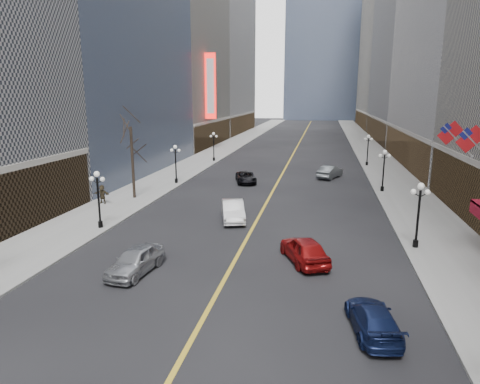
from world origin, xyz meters
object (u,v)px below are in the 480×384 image
at_px(streetlamp_east_2, 384,166).
at_px(car_nb_far, 246,177).
at_px(streetlamp_east_1, 419,208).
at_px(streetlamp_west_1, 98,193).
at_px(car_nb_near, 135,260).
at_px(car_nb_mid, 233,211).
at_px(car_sb_mid, 304,249).
at_px(streetlamp_west_2, 176,160).
at_px(car_sb_near, 373,319).
at_px(streetlamp_west_3, 214,143).
at_px(car_sb_far, 330,172).
at_px(streetlamp_east_3, 368,147).

distance_m(streetlamp_east_2, car_nb_far, 15.87).
distance_m(streetlamp_east_1, streetlamp_west_1, 23.60).
distance_m(car_nb_near, car_nb_mid, 12.42).
relative_size(car_nb_far, car_sb_mid, 0.99).
bearing_deg(streetlamp_west_1, streetlamp_west_2, 90.00).
distance_m(streetlamp_east_1, car_sb_near, 12.47).
bearing_deg(streetlamp_west_1, car_nb_far, 68.31).
distance_m(streetlamp_west_3, car_nb_far, 17.83).
bearing_deg(car_sb_far, car_sb_near, 114.62).
bearing_deg(car_nb_near, car_nb_far, 93.39).
height_order(streetlamp_east_1, car_sb_mid, streetlamp_east_1).
relative_size(streetlamp_east_3, car_sb_far, 0.92).
distance_m(streetlamp_west_2, car_nb_near, 26.36).
distance_m(streetlamp_west_2, car_sb_near, 35.55).
bearing_deg(streetlamp_west_1, car_nb_mid, 24.44).
height_order(streetlamp_east_2, streetlamp_west_1, same).
relative_size(streetlamp_east_2, streetlamp_east_3, 1.00).
height_order(streetlamp_west_2, car_nb_near, streetlamp_west_2).
bearing_deg(car_sb_near, streetlamp_east_1, -117.71).
bearing_deg(car_nb_mid, streetlamp_west_3, 91.52).
bearing_deg(car_nb_mid, car_sb_mid, -68.18).
relative_size(streetlamp_east_1, car_sb_near, 1.00).
xyz_separation_m(streetlamp_east_3, car_sb_far, (-5.53, -10.62, -2.09)).
bearing_deg(car_sb_near, car_sb_mid, -74.86).
height_order(streetlamp_east_2, car_nb_mid, streetlamp_east_2).
xyz_separation_m(streetlamp_east_3, car_nb_far, (-15.55, -15.76, -2.23)).
distance_m(streetlamp_east_3, car_sb_near, 47.81).
height_order(streetlamp_east_3, car_sb_near, streetlamp_east_3).
height_order(streetlamp_west_3, car_sb_mid, streetlamp_west_3).
height_order(streetlamp_west_2, car_sb_far, streetlamp_west_2).
distance_m(streetlamp_west_1, car_nb_mid, 10.96).
height_order(streetlamp_east_2, streetlamp_east_3, same).
bearing_deg(car_nb_far, streetlamp_east_1, -68.43).
bearing_deg(car_nb_far, car_nb_near, -109.40).
relative_size(streetlamp_west_2, car_nb_near, 0.97).
height_order(streetlamp_east_2, streetlamp_west_3, same).
distance_m(streetlamp_east_2, car_nb_mid, 19.45).
xyz_separation_m(streetlamp_west_2, streetlamp_west_3, (0.00, 18.00, 0.00)).
xyz_separation_m(streetlamp_east_2, car_sb_near, (-4.03, -29.59, -2.24)).
distance_m(car_nb_near, car_sb_near, 13.81).
xyz_separation_m(streetlamp_west_1, car_nb_far, (8.05, 20.24, -2.23)).
xyz_separation_m(streetlamp_east_2, car_nb_mid, (-13.80, -13.55, -2.07)).
relative_size(streetlamp_east_1, car_nb_mid, 0.90).
xyz_separation_m(car_nb_near, car_nb_far, (1.66, 27.73, -0.12)).
relative_size(car_nb_mid, car_sb_far, 1.03).
xyz_separation_m(streetlamp_west_3, car_nb_far, (8.05, -15.76, -2.23)).
distance_m(car_nb_mid, car_nb_far, 15.89).
bearing_deg(streetlamp_east_1, car_sb_far, 102.29).
relative_size(streetlamp_east_1, streetlamp_east_2, 1.00).
bearing_deg(car_sb_near, streetlamp_west_1, -39.16).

